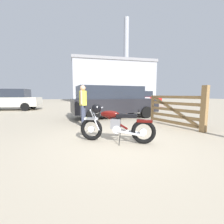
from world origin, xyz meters
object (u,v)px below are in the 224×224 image
Objects in this scene: blue_hatchback_right at (141,99)px; white_estate_far at (113,101)px; vintage_motorcycle at (114,124)px; red_hatchback_near at (126,99)px; dark_sedan_left at (8,99)px; timber_gate at (180,110)px; bystander at (83,101)px.

blue_hatchback_right is 0.87× the size of white_estate_far.
vintage_motorcycle is 0.39× the size of white_estate_far.
red_hatchback_near is 9.80m from dark_sedan_left.
blue_hatchback_right is 1.06× the size of red_hatchback_near.
dark_sedan_left is (-9.68, 1.57, 0.02)m from red_hatchback_near.
dark_sedan_left is at bearing 6.57° from blue_hatchback_right.
red_hatchback_near is (-2.99, -3.69, 0.08)m from blue_hatchback_right.
timber_gate is at bearing -39.61° from dark_sedan_left.
bystander is 0.35× the size of dark_sedan_left.
red_hatchback_near reaches higher than timber_gate.
bystander is (-0.78, 2.26, 0.53)m from vintage_motorcycle.
bystander is 0.39× the size of blue_hatchback_right.
timber_gate is at bearing 5.67° from bystander.
blue_hatchback_right is at bearing -133.80° from red_hatchback_near.
timber_gate is 0.50× the size of white_estate_far.
timber_gate is (2.95, 1.32, 0.21)m from vintage_motorcycle.
dark_sedan_left is at bearing 133.76° from white_estate_far.
white_estate_far is (-2.04, 3.03, 0.24)m from timber_gate.
white_estate_far reaches higher than blue_hatchback_right.
white_estate_far is 4.59m from red_hatchback_near.
red_hatchback_near reaches higher than bystander.
red_hatchback_near reaches higher than blue_hatchback_right.
blue_hatchback_right is 4.75m from red_hatchback_near.
dark_sedan_left reaches higher than blue_hatchback_right.
vintage_motorcycle is 13.53m from blue_hatchback_right.
white_estate_far reaches higher than bystander.
red_hatchback_near is at bearing 79.29° from bystander.
blue_hatchback_right is (2.94, 10.85, 0.13)m from timber_gate.
dark_sedan_left is (-6.00, 7.80, -0.08)m from bystander.
timber_gate reaches higher than vintage_motorcycle.
white_estate_far is at bearing -34.27° from dark_sedan_left.
timber_gate is at bearing 71.93° from blue_hatchback_right.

